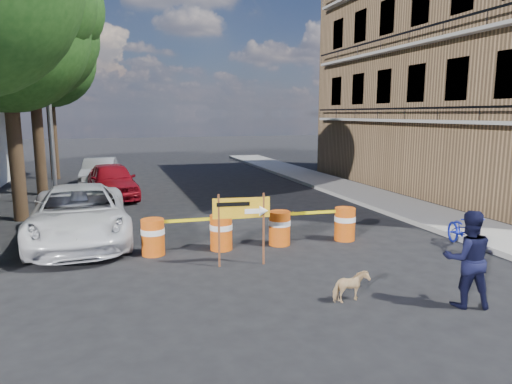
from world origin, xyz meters
TOP-DOWN VIEW (x-y plane):
  - ground at (0.00, 0.00)m, footprint 120.00×120.00m
  - sidewalk_east at (6.20, 6.00)m, footprint 2.40×40.00m
  - apartment_building at (12.00, 8.00)m, footprint 8.00×16.00m
  - tree_mid_a at (-6.74, 7.00)m, footprint 5.25×5.00m
  - tree_mid_b at (-6.73, 12.00)m, footprint 5.67×5.40m
  - tree_far at (-6.74, 17.00)m, footprint 5.04×4.80m
  - streetlamp at (-5.93, 9.50)m, footprint 1.25×0.18m
  - barrel_far_left at (-3.01, 1.90)m, footprint 0.58×0.58m
  - barrel_mid_left at (-1.32, 1.84)m, footprint 0.58×0.58m
  - barrel_mid_right at (0.26, 1.80)m, footprint 0.58×0.58m
  - barrel_far_right at (2.13, 1.69)m, footprint 0.58×0.58m
  - detour_sign at (-1.01, 0.45)m, footprint 1.30×0.31m
  - pedestrian at (2.09, -2.88)m, footprint 1.04×0.92m
  - bicycle at (4.65, 0.07)m, footprint 0.82×1.02m
  - dog at (0.20, -2.10)m, footprint 0.72×0.41m
  - suv_white at (-4.80, 3.73)m, footprint 2.70×5.50m
  - sedan_red at (-3.93, 10.30)m, footprint 2.27×4.46m
  - sedan_silver at (-4.49, 13.94)m, footprint 1.76×4.12m

SIDE VIEW (x-z plane):
  - ground at x=0.00m, z-range 0.00..0.00m
  - sidewalk_east at x=6.20m, z-range 0.00..0.15m
  - dog at x=0.20m, z-range 0.00..0.58m
  - barrel_far_left at x=-3.01m, z-range 0.02..0.92m
  - barrel_mid_left at x=-1.32m, z-range 0.02..0.92m
  - barrel_mid_right at x=0.26m, z-range 0.02..0.92m
  - barrel_far_right at x=2.13m, z-range 0.02..0.92m
  - sedan_silver at x=-4.49m, z-range 0.00..1.32m
  - sedan_red at x=-3.93m, z-range 0.00..1.45m
  - suv_white at x=-4.80m, z-range 0.00..1.50m
  - bicycle at x=4.65m, z-range 0.00..1.69m
  - pedestrian at x=2.09m, z-range 0.00..1.76m
  - detour_sign at x=-1.01m, z-range 0.38..2.05m
  - streetlamp at x=-5.93m, z-range 0.38..8.38m
  - apartment_building at x=12.00m, z-range 0.00..12.00m
  - tree_mid_a at x=-6.74m, z-range 1.67..10.34m
  - tree_far at x=-6.74m, z-range 1.80..10.64m
  - tree_mid_b at x=-6.73m, z-range 1.90..11.53m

